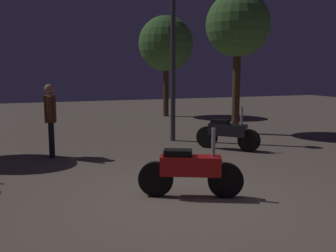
{
  "coord_description": "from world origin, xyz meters",
  "views": [
    {
      "loc": [
        -2.3,
        -5.18,
        1.98
      ],
      "look_at": [
        0.08,
        1.09,
        1.0
      ],
      "focal_mm": 40.34,
      "sensor_mm": 36.0,
      "label": 1
    }
  ],
  "objects_px": {
    "motorcycle_red_foreground": "(190,170)",
    "person_rider_beside": "(50,114)",
    "motorcycle_black_parked_right": "(227,133)",
    "streetlamp_near": "(173,39)"
  },
  "relations": [
    {
      "from": "motorcycle_red_foreground",
      "to": "person_rider_beside",
      "type": "xyz_separation_m",
      "value": [
        -1.85,
        3.69,
        0.57
      ]
    },
    {
      "from": "motorcycle_black_parked_right",
      "to": "streetlamp_near",
      "type": "relative_size",
      "value": 0.29
    },
    {
      "from": "motorcycle_red_foreground",
      "to": "motorcycle_black_parked_right",
      "type": "relative_size",
      "value": 1.21
    },
    {
      "from": "motorcycle_black_parked_right",
      "to": "person_rider_beside",
      "type": "height_order",
      "value": "person_rider_beside"
    },
    {
      "from": "person_rider_beside",
      "to": "streetlamp_near",
      "type": "height_order",
      "value": "streetlamp_near"
    },
    {
      "from": "streetlamp_near",
      "to": "person_rider_beside",
      "type": "bearing_deg",
      "value": -164.31
    },
    {
      "from": "person_rider_beside",
      "to": "streetlamp_near",
      "type": "distance_m",
      "value": 3.97
    },
    {
      "from": "motorcycle_black_parked_right",
      "to": "streetlamp_near",
      "type": "distance_m",
      "value": 3.05
    },
    {
      "from": "motorcycle_red_foreground",
      "to": "motorcycle_black_parked_right",
      "type": "distance_m",
      "value": 3.8
    },
    {
      "from": "streetlamp_near",
      "to": "motorcycle_red_foreground",
      "type": "bearing_deg",
      "value": -108.33
    }
  ]
}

